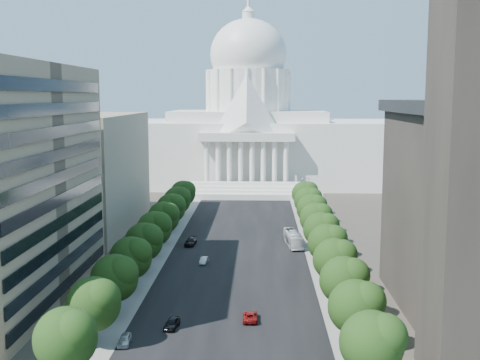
# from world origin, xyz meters

# --- Properties ---
(road_asphalt) EXTENTS (30.00, 260.00, 0.01)m
(road_asphalt) POSITION_xyz_m (0.00, 90.00, 0.00)
(road_asphalt) COLOR black
(road_asphalt) RESTS_ON ground
(sidewalk_left) EXTENTS (8.00, 260.00, 0.02)m
(sidewalk_left) POSITION_xyz_m (-19.00, 90.00, 0.00)
(sidewalk_left) COLOR gray
(sidewalk_left) RESTS_ON ground
(sidewalk_right) EXTENTS (8.00, 260.00, 0.02)m
(sidewalk_right) POSITION_xyz_m (19.00, 90.00, 0.00)
(sidewalk_right) COLOR gray
(sidewalk_right) RESTS_ON ground
(capitol) EXTENTS (120.00, 56.00, 73.00)m
(capitol) POSITION_xyz_m (0.00, 184.89, 20.01)
(capitol) COLOR white
(capitol) RESTS_ON ground
(office_block_left_far) EXTENTS (38.00, 52.00, 30.00)m
(office_block_left_far) POSITION_xyz_m (-48.00, 100.00, 15.00)
(office_block_left_far) COLOR gray
(office_block_left_far) RESTS_ON ground
(tree_l_a) EXTENTS (7.79, 7.60, 9.97)m
(tree_l_a) POSITION_xyz_m (-17.66, 11.81, 6.45)
(tree_l_a) COLOR #33261C
(tree_l_a) RESTS_ON ground
(tree_l_b) EXTENTS (7.79, 7.60, 9.97)m
(tree_l_b) POSITION_xyz_m (-17.66, 23.81, 6.45)
(tree_l_b) COLOR #33261C
(tree_l_b) RESTS_ON ground
(tree_l_c) EXTENTS (7.79, 7.60, 9.97)m
(tree_l_c) POSITION_xyz_m (-17.66, 35.81, 6.45)
(tree_l_c) COLOR #33261C
(tree_l_c) RESTS_ON ground
(tree_l_d) EXTENTS (7.79, 7.60, 9.97)m
(tree_l_d) POSITION_xyz_m (-17.66, 47.81, 6.45)
(tree_l_d) COLOR #33261C
(tree_l_d) RESTS_ON ground
(tree_l_e) EXTENTS (7.79, 7.60, 9.97)m
(tree_l_e) POSITION_xyz_m (-17.66, 59.81, 6.45)
(tree_l_e) COLOR #33261C
(tree_l_e) RESTS_ON ground
(tree_l_f) EXTENTS (7.79, 7.60, 9.97)m
(tree_l_f) POSITION_xyz_m (-17.66, 71.81, 6.45)
(tree_l_f) COLOR #33261C
(tree_l_f) RESTS_ON ground
(tree_l_g) EXTENTS (7.79, 7.60, 9.97)m
(tree_l_g) POSITION_xyz_m (-17.66, 83.81, 6.45)
(tree_l_g) COLOR #33261C
(tree_l_g) RESTS_ON ground
(tree_l_h) EXTENTS (7.79, 7.60, 9.97)m
(tree_l_h) POSITION_xyz_m (-17.66, 95.81, 6.45)
(tree_l_h) COLOR #33261C
(tree_l_h) RESTS_ON ground
(tree_l_i) EXTENTS (7.79, 7.60, 9.97)m
(tree_l_i) POSITION_xyz_m (-17.66, 107.81, 6.45)
(tree_l_i) COLOR #33261C
(tree_l_i) RESTS_ON ground
(tree_l_j) EXTENTS (7.79, 7.60, 9.97)m
(tree_l_j) POSITION_xyz_m (-17.66, 119.81, 6.45)
(tree_l_j) COLOR #33261C
(tree_l_j) RESTS_ON ground
(tree_r_a) EXTENTS (7.79, 7.60, 9.97)m
(tree_r_a) POSITION_xyz_m (18.34, 11.81, 6.45)
(tree_r_a) COLOR #33261C
(tree_r_a) RESTS_ON ground
(tree_r_b) EXTENTS (7.79, 7.60, 9.97)m
(tree_r_b) POSITION_xyz_m (18.34, 23.81, 6.45)
(tree_r_b) COLOR #33261C
(tree_r_b) RESTS_ON ground
(tree_r_c) EXTENTS (7.79, 7.60, 9.97)m
(tree_r_c) POSITION_xyz_m (18.34, 35.81, 6.45)
(tree_r_c) COLOR #33261C
(tree_r_c) RESTS_ON ground
(tree_r_d) EXTENTS (7.79, 7.60, 9.97)m
(tree_r_d) POSITION_xyz_m (18.34, 47.81, 6.45)
(tree_r_d) COLOR #33261C
(tree_r_d) RESTS_ON ground
(tree_r_e) EXTENTS (7.79, 7.60, 9.97)m
(tree_r_e) POSITION_xyz_m (18.34, 59.81, 6.45)
(tree_r_e) COLOR #33261C
(tree_r_e) RESTS_ON ground
(tree_r_f) EXTENTS (7.79, 7.60, 9.97)m
(tree_r_f) POSITION_xyz_m (18.34, 71.81, 6.45)
(tree_r_f) COLOR #33261C
(tree_r_f) RESTS_ON ground
(tree_r_g) EXTENTS (7.79, 7.60, 9.97)m
(tree_r_g) POSITION_xyz_m (18.34, 83.81, 6.45)
(tree_r_g) COLOR #33261C
(tree_r_g) RESTS_ON ground
(tree_r_h) EXTENTS (7.79, 7.60, 9.97)m
(tree_r_h) POSITION_xyz_m (18.34, 95.81, 6.45)
(tree_r_h) COLOR #33261C
(tree_r_h) RESTS_ON ground
(tree_r_i) EXTENTS (7.79, 7.60, 9.97)m
(tree_r_i) POSITION_xyz_m (18.34, 107.81, 6.45)
(tree_r_i) COLOR #33261C
(tree_r_i) RESTS_ON ground
(tree_r_j) EXTENTS (7.79, 7.60, 9.97)m
(tree_r_j) POSITION_xyz_m (18.34, 119.81, 6.45)
(tree_r_j) COLOR #33261C
(tree_r_j) RESTS_ON ground
(streetlight_a) EXTENTS (2.61, 0.44, 9.00)m
(streetlight_a) POSITION_xyz_m (19.90, 10.00, 5.82)
(streetlight_a) COLOR gray
(streetlight_a) RESTS_ON ground
(streetlight_b) EXTENTS (2.61, 0.44, 9.00)m
(streetlight_b) POSITION_xyz_m (19.90, 35.00, 5.82)
(streetlight_b) COLOR gray
(streetlight_b) RESTS_ON ground
(streetlight_c) EXTENTS (2.61, 0.44, 9.00)m
(streetlight_c) POSITION_xyz_m (19.90, 60.00, 5.82)
(streetlight_c) COLOR gray
(streetlight_c) RESTS_ON ground
(streetlight_d) EXTENTS (2.61, 0.44, 9.00)m
(streetlight_d) POSITION_xyz_m (19.90, 85.00, 5.82)
(streetlight_d) COLOR gray
(streetlight_d) RESTS_ON ground
(streetlight_e) EXTENTS (2.61, 0.44, 9.00)m
(streetlight_e) POSITION_xyz_m (19.90, 110.00, 5.82)
(streetlight_e) COLOR gray
(streetlight_e) RESTS_ON ground
(streetlight_f) EXTENTS (2.61, 0.44, 9.00)m
(streetlight_f) POSITION_xyz_m (19.90, 135.00, 5.82)
(streetlight_f) COLOR gray
(streetlight_f) RESTS_ON ground
(car_dark_a) EXTENTS (2.33, 4.59, 1.50)m
(car_dark_a) POSITION_xyz_m (-8.23, 31.03, 0.75)
(car_dark_a) COLOR black
(car_dark_a) RESTS_ON ground
(car_silver) EXTENTS (1.79, 4.09, 1.31)m
(car_silver) POSITION_xyz_m (-6.73, 66.40, 0.65)
(car_silver) COLOR #ACAEB4
(car_silver) RESTS_ON ground
(car_red) EXTENTS (2.34, 4.97, 1.37)m
(car_red) POSITION_xyz_m (3.48, 34.54, 0.69)
(car_red) COLOR maroon
(car_red) RESTS_ON ground
(car_dark_b) EXTENTS (2.73, 5.77, 1.62)m
(car_dark_b) POSITION_xyz_m (-11.31, 81.96, 0.81)
(car_dark_b) COLOR black
(car_dark_b) RESTS_ON ground
(car_parked) EXTENTS (1.82, 4.13, 1.38)m
(car_parked) POSITION_xyz_m (-14.00, 24.76, 0.69)
(car_parked) COLOR #B5B7BD
(car_parked) RESTS_ON ground
(city_bus) EXTENTS (4.31, 12.50, 3.41)m
(city_bus) POSITION_xyz_m (12.72, 82.21, 1.71)
(city_bus) COLOR silver
(city_bus) RESTS_ON ground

